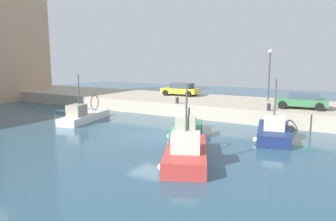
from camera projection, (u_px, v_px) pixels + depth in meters
water_surface at (151, 136)px, 21.03m from camera, size 80.00×80.00×0.00m
quay_wall at (215, 106)px, 30.75m from camera, size 9.00×56.00×1.20m
fishing_boat_navy at (273, 135)px, 20.83m from camera, size 6.43×3.13×4.73m
fishing_boat_green at (188, 131)px, 21.95m from camera, size 6.04×3.78×4.38m
fishing_boat_red at (187, 156)px, 16.25m from camera, size 6.59×4.32×4.23m
fishing_boat_white at (87, 118)px, 26.71m from camera, size 6.76×3.03×4.66m
parked_car_green at (302, 100)px, 25.03m from camera, size 2.20×4.06×1.29m
parked_car_yellow at (181, 89)px, 34.22m from camera, size 2.24×4.09×1.36m
mooring_bollard_mid at (269, 107)px, 24.08m from camera, size 0.28×0.28×0.55m
mooring_bollard_north at (177, 100)px, 28.06m from camera, size 0.28×0.28×0.55m
quay_streetlamp at (270, 66)px, 29.09m from camera, size 0.36×0.36×4.83m
waterfront_building_west at (5, 29)px, 39.80m from camera, size 7.94×7.19×17.89m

